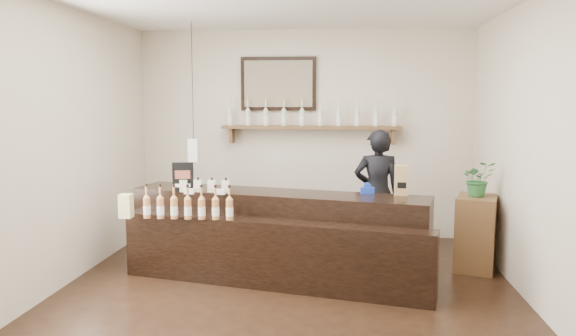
# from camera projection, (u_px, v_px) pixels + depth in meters

# --- Properties ---
(ground) EXTENTS (5.00, 5.00, 0.00)m
(ground) POSITION_uv_depth(u_px,v_px,m) (285.00, 297.00, 5.34)
(ground) COLOR black
(ground) RESTS_ON ground
(room_shell) EXTENTS (5.00, 5.00, 5.00)m
(room_shell) POSITION_uv_depth(u_px,v_px,m) (285.00, 118.00, 5.13)
(room_shell) COLOR beige
(room_shell) RESTS_ON ground
(back_wall_decor) EXTENTS (2.66, 0.96, 1.69)m
(back_wall_decor) POSITION_uv_depth(u_px,v_px,m) (292.00, 108.00, 7.49)
(back_wall_decor) COLOR #55351D
(back_wall_decor) RESTS_ON ground
(counter) EXTENTS (3.25, 1.57, 1.05)m
(counter) POSITION_uv_depth(u_px,v_px,m) (275.00, 238.00, 5.88)
(counter) COLOR black
(counter) RESTS_ON ground
(promo_sign) EXTENTS (0.22, 0.06, 0.31)m
(promo_sign) POSITION_uv_depth(u_px,v_px,m) (183.00, 177.00, 5.96)
(promo_sign) COLOR black
(promo_sign) RESTS_ON counter
(paper_bag) EXTENTS (0.15, 0.12, 0.31)m
(paper_bag) POSITION_uv_depth(u_px,v_px,m) (401.00, 180.00, 5.73)
(paper_bag) COLOR #9C7E4B
(paper_bag) RESTS_ON counter
(tape_dispenser) EXTENTS (0.15, 0.07, 0.12)m
(tape_dispenser) POSITION_uv_depth(u_px,v_px,m) (367.00, 189.00, 5.83)
(tape_dispenser) COLOR #183AAD
(tape_dispenser) RESTS_ON counter
(side_cabinet) EXTENTS (0.56, 0.66, 0.82)m
(side_cabinet) POSITION_uv_depth(u_px,v_px,m) (476.00, 233.00, 6.18)
(side_cabinet) COLOR #55351D
(side_cabinet) RESTS_ON ground
(potted_plant) EXTENTS (0.39, 0.35, 0.39)m
(potted_plant) POSITION_uv_depth(u_px,v_px,m) (478.00, 179.00, 6.11)
(potted_plant) COLOR #296630
(potted_plant) RESTS_ON side_cabinet
(shopkeeper) EXTENTS (0.64, 0.44, 1.72)m
(shopkeeper) POSITION_uv_depth(u_px,v_px,m) (377.00, 185.00, 6.67)
(shopkeeper) COLOR black
(shopkeeper) RESTS_ON ground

